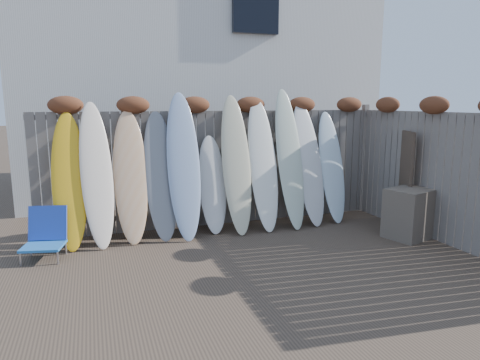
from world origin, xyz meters
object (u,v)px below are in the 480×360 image
object	(u,v)px
lattice_panel	(401,178)
surfboard_0	(69,181)
wooden_crate	(409,213)
beach_chair	(46,234)

from	to	relation	value
lattice_panel	surfboard_0	xyz separation A→B (m)	(-5.41, 0.67, 0.17)
wooden_crate	lattice_panel	world-z (taller)	lattice_panel
beach_chair	surfboard_0	world-z (taller)	surfboard_0
wooden_crate	surfboard_0	world-z (taller)	surfboard_0
beach_chair	surfboard_0	size ratio (longest dim) A/B	0.33
surfboard_0	wooden_crate	bearing A→B (deg)	-13.77
wooden_crate	surfboard_0	size ratio (longest dim) A/B	0.38
wooden_crate	surfboard_0	bearing A→B (deg)	165.32
beach_chair	wooden_crate	world-z (taller)	wooden_crate
wooden_crate	beach_chair	bearing A→B (deg)	169.87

